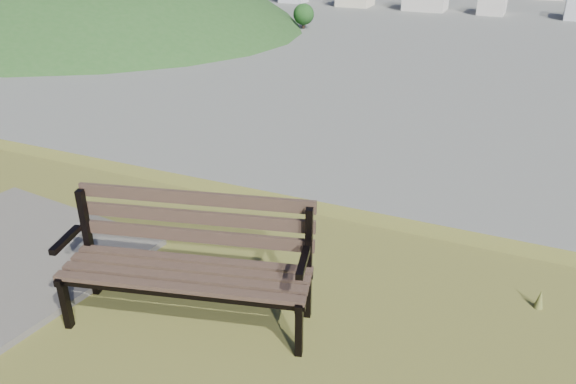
% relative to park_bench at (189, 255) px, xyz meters
% --- Properties ---
extents(park_bench, '(2.06, 1.09, 1.03)m').
position_rel_park_bench_xyz_m(park_bench, '(0.00, 0.00, 0.00)').
color(park_bench, '#433226').
rests_on(park_bench, hilltop_mesa).
extents(green_wooded_hill, '(171.80, 137.44, 85.90)m').
position_rel_park_bench_xyz_m(green_wooded_hill, '(-129.37, 125.60, -25.45)').
color(green_wooded_hill, '#1D3D16').
rests_on(green_wooded_hill, ground).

